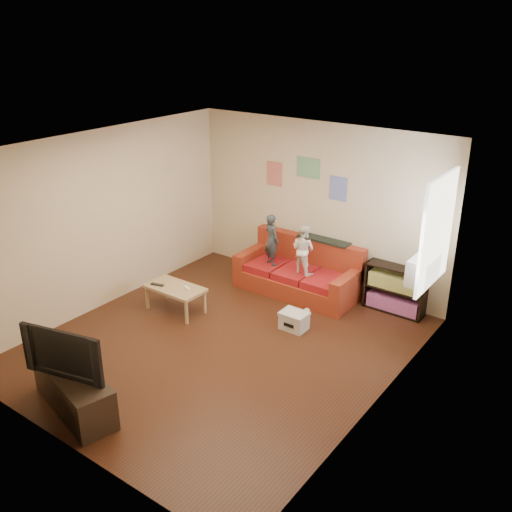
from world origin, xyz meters
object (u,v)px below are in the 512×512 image
Objects in this scene: sofa at (300,274)px; bookshelf at (395,292)px; tv_stand at (74,391)px; coffee_table at (175,290)px; child_a at (272,240)px; television at (68,350)px; child_b at (303,249)px; file_box at (294,321)px.

sofa reaches higher than bookshelf.
bookshelf is at bearing 79.82° from tv_stand.
child_a is at bearing 65.65° from coffee_table.
television is (-0.43, -4.13, 0.49)m from sofa.
child_b reaches higher than tv_stand.
television reaches higher than file_box.
sofa is at bearing 98.25° from tv_stand.
child_b is 2.07× the size of file_box.
bookshelf is at bearing -158.66° from child_b.
child_b is 4.00m from television.
child_a is 0.95× the size of coffee_table.
file_box is 3.25m from television.
child_b is 0.87× the size of bookshelf.
sofa is 5.16× the size of file_box.
file_box is at bearing -61.58° from sofa.
file_box is at bearing -124.78° from bookshelf.
file_box is 3.18m from tv_stand.
tv_stand is (-0.58, -3.96, -0.57)m from child_b.
sofa is 2.06m from coffee_table.
tv_stand is at bearing 0.00° from television.
bookshelf is 0.90× the size of television.
bookshelf is at bearing 55.22° from file_box.
coffee_table is 2.33× the size of file_box.
tv_stand is (-1.03, -3.01, 0.11)m from file_box.
tv_stand is (0.02, -3.96, -0.60)m from child_a.
television is (0.02, -3.96, -0.06)m from child_a.
tv_stand is 1.28× the size of television.
sofa is 2.33× the size of child_a.
television is (-1.03, -3.01, 0.65)m from file_box.
child_b is at bearing 95.90° from tv_stand.
sofa is 0.73m from child_a.
coffee_table is at bearing -144.20° from bookshelf.
bookshelf reaches higher than file_box.
child_a is 2.10m from bookshelf.
coffee_table is 0.69× the size of tv_stand.
television is (0.00, 0.00, 0.54)m from tv_stand.
file_box is (-0.94, -1.35, -0.19)m from bookshelf.
bookshelf is at bearing 51.74° from television.
tv_stand is 0.54m from television.
television reaches higher than sofa.
coffee_table is (-1.15, -1.71, 0.05)m from sofa.
file_box is at bearing 57.12° from television.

